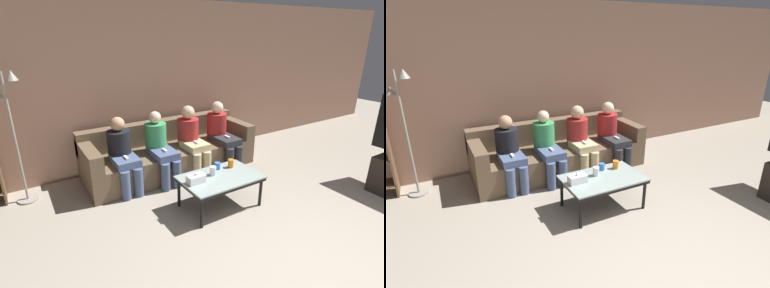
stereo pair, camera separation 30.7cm
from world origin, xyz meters
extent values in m
cube|color=#8C6651|center=(0.00, 3.43, 1.30)|extent=(12.00, 0.06, 2.60)
cube|color=brown|center=(0.00, 2.86, 0.21)|extent=(2.71, 0.90, 0.41)
cube|color=brown|center=(0.00, 3.20, 0.59)|extent=(2.71, 0.20, 0.36)
cube|color=brown|center=(-1.27, 2.86, 0.54)|extent=(0.18, 0.90, 0.25)
cube|color=brown|center=(1.27, 2.86, 0.54)|extent=(0.18, 0.90, 0.25)
cube|color=#8C9E99|center=(0.03, 1.60, 0.42)|extent=(1.00, 0.63, 0.02)
cube|color=black|center=(0.03, 1.60, 0.39)|extent=(0.98, 0.61, 0.04)
cylinder|color=black|center=(-0.42, 1.33, 0.18)|extent=(0.04, 0.04, 0.37)
cylinder|color=black|center=(0.48, 1.33, 0.18)|extent=(0.04, 0.04, 0.37)
cylinder|color=black|center=(-0.42, 1.86, 0.18)|extent=(0.04, 0.04, 0.37)
cylinder|color=black|center=(0.48, 1.86, 0.18)|extent=(0.04, 0.04, 0.37)
cylinder|color=silver|center=(-0.02, 1.68, 0.48)|extent=(0.08, 0.08, 0.11)
cylinder|color=#3372BF|center=(0.12, 1.79, 0.47)|extent=(0.08, 0.08, 0.09)
cylinder|color=orange|center=(0.31, 1.74, 0.48)|extent=(0.08, 0.08, 0.11)
cube|color=white|center=(-0.32, 1.61, 0.48)|extent=(0.22, 0.12, 0.10)
sphere|color=white|center=(-0.32, 1.61, 0.54)|extent=(0.04, 0.04, 0.04)
cube|color=brown|center=(-2.32, 3.20, 0.71)|extent=(0.02, 0.32, 1.43)
cylinder|color=gray|center=(-2.07, 3.05, 0.01)|extent=(0.26, 0.26, 0.02)
cylinder|color=gray|center=(-2.07, 3.05, 0.85)|extent=(0.03, 0.03, 1.69)
cone|color=gray|center=(-1.97, 3.05, 1.64)|extent=(0.14, 0.14, 0.12)
cone|color=gray|center=(-2.15, 3.09, 1.44)|extent=(0.12, 0.12, 0.10)
cylinder|color=#47567A|center=(-0.93, 2.39, 0.21)|extent=(0.13, 0.13, 0.41)
cylinder|color=#47567A|center=(-0.75, 2.39, 0.21)|extent=(0.13, 0.13, 0.41)
cube|color=#47567A|center=(-0.84, 2.60, 0.46)|extent=(0.33, 0.42, 0.10)
cylinder|color=black|center=(-0.84, 2.81, 0.62)|extent=(0.33, 0.33, 0.43)
sphere|color=tan|center=(-0.84, 2.81, 0.93)|extent=(0.20, 0.20, 0.20)
cube|color=white|center=(-0.84, 2.55, 0.53)|extent=(0.04, 0.12, 0.02)
cylinder|color=#47567A|center=(-0.37, 2.33, 0.21)|extent=(0.13, 0.13, 0.41)
cylinder|color=#47567A|center=(-0.19, 2.33, 0.21)|extent=(0.13, 0.13, 0.41)
cube|color=#47567A|center=(-0.28, 2.57, 0.46)|extent=(0.32, 0.48, 0.10)
cylinder|color=#388E51|center=(-0.28, 2.81, 0.63)|extent=(0.32, 0.32, 0.44)
sphere|color=beige|center=(-0.28, 2.81, 0.95)|extent=(0.18, 0.18, 0.18)
cube|color=white|center=(-0.28, 2.52, 0.53)|extent=(0.04, 0.12, 0.02)
cylinder|color=tan|center=(0.19, 2.39, 0.21)|extent=(0.13, 0.13, 0.41)
cylinder|color=tan|center=(0.37, 2.39, 0.21)|extent=(0.13, 0.13, 0.41)
cube|color=tan|center=(0.28, 2.60, 0.46)|extent=(0.33, 0.42, 0.10)
cylinder|color=maroon|center=(0.28, 2.81, 0.63)|extent=(0.33, 0.33, 0.43)
sphere|color=#DBAD89|center=(0.28, 2.81, 0.95)|extent=(0.21, 0.21, 0.21)
cube|color=white|center=(0.28, 2.56, 0.53)|extent=(0.04, 0.12, 0.02)
cylinder|color=#28282D|center=(0.75, 2.31, 0.21)|extent=(0.13, 0.13, 0.41)
cylinder|color=#28282D|center=(0.93, 2.31, 0.21)|extent=(0.13, 0.13, 0.41)
cube|color=#28282D|center=(0.84, 2.56, 0.46)|extent=(0.33, 0.49, 0.10)
cylinder|color=maroon|center=(0.84, 2.81, 0.63)|extent=(0.33, 0.33, 0.44)
sphere|color=beige|center=(0.84, 2.81, 0.95)|extent=(0.20, 0.20, 0.20)
cube|color=white|center=(0.84, 2.51, 0.53)|extent=(0.04, 0.12, 0.02)
camera|label=1|loc=(-2.03, -1.07, 2.12)|focal=28.00mm
camera|label=2|loc=(-1.77, -1.22, 2.12)|focal=28.00mm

